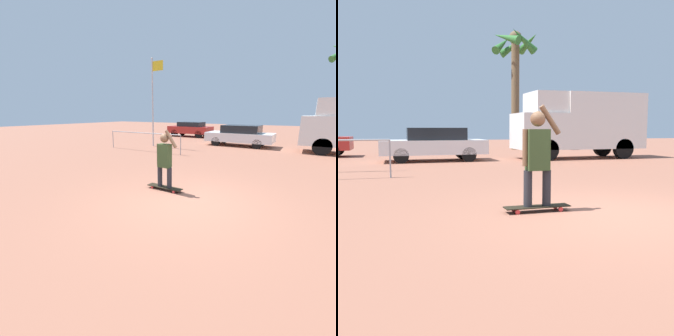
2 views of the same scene
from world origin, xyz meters
The scene contains 7 objects.
ground_plane centered at (0.00, 0.00, 0.00)m, with size 80.00×80.00×0.00m, color #935B47.
skateboard centered at (-0.95, 0.51, 0.08)m, with size 1.10×0.26×0.09m.
person_skateboarder centered at (-0.95, 0.51, 0.97)m, with size 0.66×0.25×1.65m.
parked_car_white centered at (-1.59, 10.85, 0.74)m, with size 4.33×1.95×1.39m.
parked_car_red centered at (-7.20, 14.54, 0.74)m, with size 4.02×1.81×1.36m.
flagpole centered at (-6.43, 7.60, 3.19)m, with size 0.88×0.12×5.57m.
plaza_railing_segment centered at (-5.81, 5.67, 0.92)m, with size 5.05×0.05×1.08m.
Camera 1 is at (2.46, -4.71, 2.19)m, focal length 24.00 mm.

